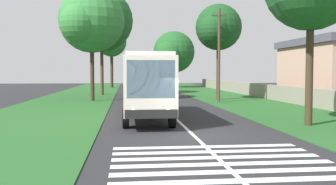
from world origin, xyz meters
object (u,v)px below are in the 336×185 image
trailing_car_0 (134,93)px  roadside_tree_right_0 (217,29)px  trailing_car_3 (135,85)px  utility_pole (219,54)px  trailing_car_1 (162,89)px  roadside_tree_right_1 (173,53)px  roadside_tree_left_2 (100,22)px  roadside_tree_left_0 (110,43)px  roadside_tree_left_1 (90,22)px  trailing_car_2 (160,86)px  coach_bus (145,83)px

trailing_car_0 → roadside_tree_right_0: roadside_tree_right_0 is taller
trailing_car_3 → utility_pole: bearing=-166.9°
trailing_car_1 → roadside_tree_right_1: (20.14, -3.81, 5.53)m
utility_pole → trailing_car_1: bearing=14.5°
roadside_tree_left_2 → utility_pole: roadside_tree_left_2 is taller
roadside_tree_left_0 → utility_pole: (-34.53, -11.03, -3.53)m
trailing_car_1 → utility_pole: bearing=-165.5°
trailing_car_0 → roadside_tree_left_0: 30.00m
trailing_car_1 → roadside_tree_right_1: 21.23m
trailing_car_3 → roadside_tree_left_1: roadside_tree_left_1 is taller
trailing_car_2 → roadside_tree_left_0: 15.30m
trailing_car_1 → roadside_tree_left_2: (-1.59, 7.67, 8.07)m
trailing_car_1 → roadside_tree_right_0: 13.80m
roadside_tree_left_1 → utility_pole: bearing=-106.5°
trailing_car_3 → roadside_tree_right_1: roadside_tree_right_1 is taller
coach_bus → roadside_tree_left_0: roadside_tree_left_0 is taller
trailing_car_3 → coach_bus: bearing=179.6°
roadside_tree_left_2 → roadside_tree_right_1: 24.70m
trailing_car_1 → roadside_tree_right_1: bearing=-10.7°
coach_bus → trailing_car_0: bearing=1.0°
roadside_tree_left_2 → trailing_car_2: bearing=-37.9°
trailing_car_3 → roadside_tree_right_0: bearing=-164.2°
trailing_car_1 → trailing_car_3: 15.31m
coach_bus → roadside_tree_left_1: size_ratio=1.04×
coach_bus → roadside_tree_right_1: bearing=-8.9°
roadside_tree_left_0 → roadside_tree_right_0: size_ratio=1.13×
coach_bus → trailing_car_1: bearing=-7.6°
coach_bus → roadside_tree_right_1: (45.85, -7.22, 4.05)m
trailing_car_0 → roadside_tree_left_0: size_ratio=0.40×
trailing_car_1 → roadside_tree_left_1: roadside_tree_left_1 is taller
roadside_tree_left_1 → coach_bus: bearing=-162.9°
trailing_car_0 → roadside_tree_left_2: (7.38, 3.97, 8.07)m
coach_bus → roadside_tree_left_0: 46.16m
trailing_car_3 → roadside_tree_left_2: bearing=164.7°
trailing_car_3 → roadside_tree_right_0: roadside_tree_right_0 is taller
roadside_tree_right_1 → trailing_car_0: bearing=165.5°
trailing_car_2 → roadside_tree_right_1: bearing=-16.5°
coach_bus → trailing_car_3: 40.72m
coach_bus → roadside_tree_left_1: roadside_tree_left_1 is taller
coach_bus → roadside_tree_left_2: bearing=10.0°
roadside_tree_left_1 → trailing_car_1: bearing=-35.2°
trailing_car_1 → roadside_tree_left_2: roadside_tree_left_2 is taller
trailing_car_2 → roadside_tree_right_1: size_ratio=0.43×
trailing_car_0 → trailing_car_2: same height
trailing_car_0 → roadside_tree_left_2: roadside_tree_left_2 is taller
roadside_tree_left_0 → utility_pole: bearing=-162.3°
trailing_car_0 → trailing_car_3: 23.96m
trailing_car_3 → roadside_tree_left_1: 27.45m
roadside_tree_left_2 → trailing_car_3: bearing=-15.3°
trailing_car_3 → trailing_car_2: bearing=-149.5°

